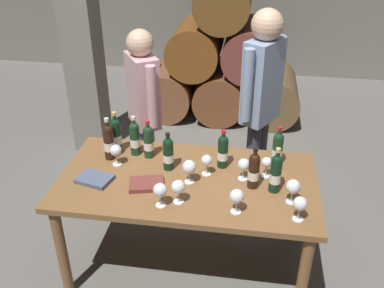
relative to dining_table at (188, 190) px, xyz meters
The scene contains 27 objects.
ground_plane 0.67m from the dining_table, ahead, with size 14.00×14.00×0.00m, color #66635E.
barrel_stack 2.60m from the dining_table, 90.00° to the left, with size 1.86×0.90×1.69m.
stone_pillar 2.16m from the dining_table, 129.09° to the left, with size 0.32×0.32×2.60m, color slate.
dining_table is the anchor object (origin of this frame).
wine_bottle_0 0.65m from the dining_table, 163.50° to the left, with size 0.07×0.07×0.32m.
wine_bottle_1 0.28m from the dining_table, 144.95° to the left, with size 0.07×0.07×0.27m.
wine_bottle_2 0.67m from the dining_table, 154.03° to the left, with size 0.07×0.07×0.32m.
wine_bottle_3 0.45m from the dining_table, 142.92° to the left, with size 0.07×0.07×0.28m.
wine_bottle_4 0.67m from the dining_table, 24.54° to the left, with size 0.07×0.07×0.29m.
wine_bottle_5 0.54m from the dining_table, 148.28° to the left, with size 0.07×0.07×0.30m.
wine_bottle_6 0.48m from the dining_table, ahead, with size 0.07×0.07×0.29m.
wine_bottle_7 0.35m from the dining_table, 40.93° to the left, with size 0.07×0.07×0.28m.
wine_bottle_8 0.61m from the dining_table, ahead, with size 0.07×0.07×0.31m.
wine_glass_0 0.42m from the dining_table, ahead, with size 0.08×0.08×0.15m.
wine_glass_1 0.71m from the dining_table, 13.15° to the right, with size 0.09×0.09×0.16m.
wine_glass_2 0.56m from the dining_table, 11.81° to the left, with size 0.07×0.07×0.14m.
wine_glass_3 0.21m from the dining_table, 64.75° to the right, with size 0.09×0.09×0.16m.
wine_glass_4 0.33m from the dining_table, 93.04° to the right, with size 0.08×0.08×0.16m.
wine_glass_5 0.56m from the dining_table, 169.19° to the left, with size 0.08×0.08×0.16m.
wine_glass_6 0.38m from the dining_table, 110.39° to the right, with size 0.08×0.08×0.16m.
wine_glass_7 0.50m from the dining_table, 41.65° to the right, with size 0.09×0.09×0.16m.
wine_glass_8 0.24m from the dining_table, 31.43° to the left, with size 0.07×0.07×0.15m.
wine_glass_9 0.79m from the dining_table, 24.35° to the right, with size 0.08×0.08×0.16m.
tasting_notebook 0.62m from the dining_table, 169.06° to the right, with size 0.22×0.16×0.03m, color #4C5670.
leather_ledger 0.29m from the dining_table, 154.13° to the right, with size 0.22×0.16×0.03m, color brown.
sommelier_presenting 0.95m from the dining_table, 58.99° to the left, with size 0.32×0.44×1.72m.
taster_seated_left 0.90m from the dining_table, 123.09° to the left, with size 0.33×0.43×1.54m.
Camera 1 is at (0.38, -2.31, 2.37)m, focal length 40.07 mm.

